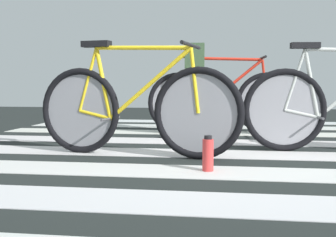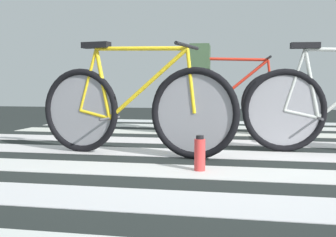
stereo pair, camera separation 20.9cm
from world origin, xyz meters
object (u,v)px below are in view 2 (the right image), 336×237
at_px(bicycle_1_of_3, 134,108).
at_px(water_bottle, 200,154).
at_px(cyclist_3_of_3, 201,77).
at_px(bicycle_3_of_3, 227,101).

relative_size(bicycle_1_of_3, water_bottle, 7.13).
xyz_separation_m(bicycle_1_of_3, cyclist_3_of_3, (0.35, 1.64, 0.29)).
distance_m(bicycle_1_of_3, bicycle_3_of_3, 1.78).
bearing_deg(bicycle_1_of_3, cyclist_3_of_3, 87.55).
distance_m(bicycle_1_of_3, cyclist_3_of_3, 1.70).
bearing_deg(bicycle_3_of_3, cyclist_3_of_3, -180.00).
distance_m(cyclist_3_of_3, water_bottle, 2.27).
height_order(bicycle_3_of_3, cyclist_3_of_3, cyclist_3_of_3).
height_order(bicycle_1_of_3, cyclist_3_of_3, cyclist_3_of_3).
relative_size(bicycle_1_of_3, bicycle_3_of_3, 0.99).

